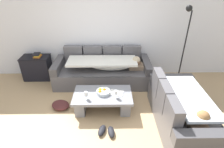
{
  "coord_description": "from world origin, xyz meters",
  "views": [
    {
      "loc": [
        0.24,
        -2.44,
        2.54
      ],
      "look_at": [
        0.29,
        1.07,
        0.55
      ],
      "focal_mm": 28.46,
      "sensor_mm": 36.0,
      "label": 1
    }
  ],
  "objects": [
    {
      "name": "fruit_bowl",
      "position": [
        0.1,
        0.56,
        0.42
      ],
      "size": [
        0.28,
        0.28,
        0.1
      ],
      "color": "silver",
      "rests_on": "coffee_table"
    },
    {
      "name": "couch_along_wall",
      "position": [
        0.09,
        1.62,
        0.33
      ],
      "size": [
        2.42,
        0.92,
        0.88
      ],
      "color": "#5A585C",
      "rests_on": "ground_plane"
    },
    {
      "name": "couch_near_window",
      "position": [
        1.57,
        0.07,
        0.33
      ],
      "size": [
        0.92,
        1.77,
        0.88
      ],
      "rotation": [
        0.0,
        0.0,
        1.57
      ],
      "color": "#5A585C",
      "rests_on": "ground_plane"
    },
    {
      "name": "back_wall",
      "position": [
        0.0,
        2.15,
        1.35
      ],
      "size": [
        9.0,
        0.1,
        2.7
      ],
      "primitive_type": "cube",
      "color": "white",
      "rests_on": "ground_plane"
    },
    {
      "name": "book_stack_on_cabinet",
      "position": [
        -1.65,
        1.84,
        0.69
      ],
      "size": [
        0.19,
        0.21,
        0.09
      ],
      "color": "#B76623",
      "rests_on": "side_cabinet"
    },
    {
      "name": "floor_lamp",
      "position": [
        2.04,
        1.66,
        1.12
      ],
      "size": [
        0.33,
        0.31,
        1.95
      ],
      "color": "black",
      "rests_on": "ground_plane"
    },
    {
      "name": "wine_glass_near_right",
      "position": [
        0.36,
        0.41,
        0.5
      ],
      "size": [
        0.07,
        0.07,
        0.17
      ],
      "color": "silver",
      "rests_on": "coffee_table"
    },
    {
      "name": "crumpled_garment",
      "position": [
        -0.83,
        0.58,
        0.06
      ],
      "size": [
        0.5,
        0.47,
        0.12
      ],
      "primitive_type": "ellipsoid",
      "rotation": [
        0.0,
        0.0,
        2.64
      ],
      "color": "#4C2323",
      "rests_on": "ground_plane"
    },
    {
      "name": "coffee_table",
      "position": [
        0.09,
        0.53,
        0.24
      ],
      "size": [
        1.2,
        0.68,
        0.38
      ],
      "color": "gray",
      "rests_on": "ground_plane"
    },
    {
      "name": "side_cabinet",
      "position": [
        -1.73,
        1.85,
        0.32
      ],
      "size": [
        0.72,
        0.44,
        0.64
      ],
      "color": "black",
      "rests_on": "ground_plane"
    },
    {
      "name": "open_magazine",
      "position": [
        0.37,
        0.56,
        0.39
      ],
      "size": [
        0.32,
        0.27,
        0.01
      ],
      "primitive_type": "cube",
      "rotation": [
        0.0,
        0.0,
        -0.26
      ],
      "color": "white",
      "rests_on": "coffee_table"
    },
    {
      "name": "wine_glass_near_left",
      "position": [
        -0.22,
        0.38,
        0.5
      ],
      "size": [
        0.07,
        0.07,
        0.17
      ],
      "color": "silver",
      "rests_on": "coffee_table"
    },
    {
      "name": "pair_of_shoes",
      "position": [
        0.17,
        -0.15,
        0.04
      ],
      "size": [
        0.34,
        0.33,
        0.09
      ],
      "color": "black",
      "rests_on": "ground_plane"
    },
    {
      "name": "ground_plane",
      "position": [
        0.0,
        0.0,
        0.0
      ],
      "size": [
        14.0,
        14.0,
        0.0
      ],
      "primitive_type": "plane",
      "color": "tan"
    }
  ]
}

